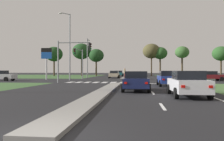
{
  "coord_description": "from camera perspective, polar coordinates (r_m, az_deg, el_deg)",
  "views": [
    {
      "loc": [
        2.37,
        -4.8,
        1.6
      ],
      "look_at": [
        -2.03,
        35.91,
        1.55
      ],
      "focal_mm": 36.66,
      "sensor_mm": 36.0,
      "label": 1
    }
  ],
  "objects": [
    {
      "name": "ground_plane",
      "position": [
        34.92,
        2.27,
        -2.56
      ],
      "size": [
        200.0,
        200.0,
        0.0
      ],
      "primitive_type": "plane",
      "color": "black"
    },
    {
      "name": "grass_verge_far_left",
      "position": [
        65.54,
        -19.0,
        -1.33
      ],
      "size": [
        35.0,
        35.0,
        0.01
      ],
      "primitive_type": "cube",
      "color": "#385B2D",
      "rests_on": "ground"
    },
    {
      "name": "median_island_near",
      "position": [
        16.05,
        -2.35,
        -5.4
      ],
      "size": [
        1.2,
        22.0,
        0.14
      ],
      "primitive_type": "cube",
      "color": "gray",
      "rests_on": "ground"
    },
    {
      "name": "median_island_far",
      "position": [
        59.87,
        3.9,
        -1.39
      ],
      "size": [
        1.2,
        36.0,
        0.14
      ],
      "primitive_type": "cube",
      "color": "#ADA89E",
      "rests_on": "ground"
    },
    {
      "name": "lane_dash_near",
      "position": [
        10.41,
        12.49,
        -8.76
      ],
      "size": [
        0.14,
        2.0,
        0.01
      ],
      "primitive_type": "cube",
      "color": "silver",
      "rests_on": "ground"
    },
    {
      "name": "lane_dash_second",
      "position": [
        16.34,
        10.16,
        -5.54
      ],
      "size": [
        0.14,
        2.0,
        0.01
      ],
      "primitive_type": "cube",
      "color": "silver",
      "rests_on": "ground"
    },
    {
      "name": "lane_dash_third",
      "position": [
        22.31,
        9.08,
        -4.03
      ],
      "size": [
        0.14,
        2.0,
        0.01
      ],
      "primitive_type": "cube",
      "color": "silver",
      "rests_on": "ground"
    },
    {
      "name": "edge_line_right",
      "position": [
        17.46,
        21.1,
        -5.18
      ],
      "size": [
        0.14,
        24.0,
        0.01
      ],
      "primitive_type": "cube",
      "color": "silver",
      "rests_on": "ground"
    },
    {
      "name": "stop_bar_near",
      "position": [
        27.89,
        9.12,
        -3.21
      ],
      "size": [
        6.4,
        0.5,
        0.01
      ],
      "primitive_type": "cube",
      "color": "silver",
      "rests_on": "ground"
    },
    {
      "name": "crosswalk_bar_near",
      "position": [
        30.92,
        -10.33,
        -2.89
      ],
      "size": [
        0.7,
        2.8,
        0.01
      ],
      "primitive_type": "cube",
      "color": "silver",
      "rests_on": "ground"
    },
    {
      "name": "crosswalk_bar_second",
      "position": [
        30.61,
        -8.26,
        -2.92
      ],
      "size": [
        0.7,
        2.8,
        0.01
      ],
      "primitive_type": "cube",
      "color": "silver",
      "rests_on": "ground"
    },
    {
      "name": "crosswalk_bar_third",
      "position": [
        30.34,
        -6.16,
        -2.94
      ],
      "size": [
        0.7,
        2.8,
        0.01
      ],
      "primitive_type": "cube",
      "color": "silver",
      "rests_on": "ground"
    },
    {
      "name": "crosswalk_bar_fourth",
      "position": [
        30.12,
        -4.02,
        -2.97
      ],
      "size": [
        0.7,
        2.8,
        0.01
      ],
      "primitive_type": "cube",
      "color": "silver",
      "rests_on": "ground"
    },
    {
      "name": "crosswalk_bar_fifth",
      "position": [
        29.94,
        -1.85,
        -2.98
      ],
      "size": [
        0.7,
        2.8,
        0.01
      ],
      "primitive_type": "cube",
      "color": "silver",
      "rests_on": "ground"
    },
    {
      "name": "crosswalk_bar_sixth",
      "position": [
        29.8,
        0.35,
        -3.0
      ],
      "size": [
        0.7,
        2.8,
        0.01
      ],
      "primitive_type": "cube",
      "color": "silver",
      "rests_on": "ground"
    },
    {
      "name": "crosswalk_bar_seventh",
      "position": [
        29.7,
        2.56,
        -3.01
      ],
      "size": [
        0.7,
        2.8,
        0.01
      ],
      "primitive_type": "cube",
      "color": "silver",
      "rests_on": "ground"
    },
    {
      "name": "crosswalk_bar_eighth",
      "position": [
        29.65,
        4.78,
        -3.01
      ],
      "size": [
        0.7,
        2.8,
        0.01
      ],
      "primitive_type": "cube",
      "color": "silver",
      "rests_on": "ground"
    },
    {
      "name": "car_teal_near",
      "position": [
        61.79,
        1.82,
        -0.7
      ],
      "size": [
        2.02,
        4.35,
        1.49
      ],
      "rotation": [
        0.0,
        0.0,
        3.14
      ],
      "color": "#19565B",
      "rests_on": "ground"
    },
    {
      "name": "car_navy_second",
      "position": [
        17.8,
        6.0,
        -2.57
      ],
      "size": [
        2.08,
        4.35,
        1.52
      ],
      "color": "#161E47",
      "rests_on": "ground"
    },
    {
      "name": "car_white_third",
      "position": [
        14.74,
        18.3,
        -3.05
      ],
      "size": [
        2.04,
        4.51,
        1.57
      ],
      "color": "silver",
      "rests_on": "ground"
    },
    {
      "name": "car_beige_fourth",
      "position": [
        46.88,
        0.57,
        -0.94
      ],
      "size": [
        2.03,
        4.63,
        1.5
      ],
      "rotation": [
        0.0,
        0.0,
        3.14
      ],
      "color": "#BCAD8E",
      "rests_on": "ground"
    },
    {
      "name": "car_blue_fifth",
      "position": [
        23.93,
        13.83,
        -1.87
      ],
      "size": [
        2.08,
        4.32,
        1.55
      ],
      "color": "navy",
      "rests_on": "ground"
    },
    {
      "name": "car_maroon_sixth",
      "position": [
        37.45,
        23.13,
        -1.23
      ],
      "size": [
        4.53,
        1.97,
        1.47
      ],
      "rotation": [
        0.0,
        0.0,
        -1.57
      ],
      "color": "maroon",
      "rests_on": "ground"
    },
    {
      "name": "car_silver_seventh",
      "position": [
        38.38,
        -26.1,
        -1.14
      ],
      "size": [
        4.53,
        2.05,
        1.56
      ],
      "rotation": [
        0.0,
        0.0,
        -1.57
      ],
      "color": "#B7B7BC",
      "rests_on": "ground"
    },
    {
      "name": "traffic_signal_near_left",
      "position": [
        29.48,
        -10.3,
        4.13
      ],
      "size": [
        4.45,
        0.32,
        5.35
      ],
      "color": "gray",
      "rests_on": "ground"
    },
    {
      "name": "traffic_signal_far_left",
      "position": [
        40.54,
        -8.09,
        3.18
      ],
      "size": [
        0.32,
        5.77,
        5.41
      ],
      "color": "gray",
      "rests_on": "ground"
    },
    {
      "name": "street_lamp_second",
      "position": [
        36.95,
        -10.66,
        6.58
      ],
      "size": [
        1.46,
        1.55,
        10.53
      ],
      "color": "gray",
      "rests_on": "ground"
    },
    {
      "name": "street_lamp_third",
      "position": [
        49.61,
        -6.13,
        3.68
      ],
      "size": [
        0.56,
        1.97,
        8.43
      ],
      "color": "gray",
      "rests_on": "ground"
    },
    {
      "name": "pedestrian_at_median",
      "position": [
        45.08,
        3.18,
        -0.3
      ],
      "size": [
        0.34,
        0.34,
        1.91
      ],
      "rotation": [
        0.0,
        0.0,
        0.95
      ],
      "color": "maroon",
      "rests_on": "median_island_far"
    },
    {
      "name": "fuel_price_totem",
      "position": [
        40.07,
        -16.02,
        3.34
      ],
      "size": [
        1.8,
        0.24,
        5.34
      ],
      "color": "silver",
      "rests_on": "ground"
    },
    {
      "name": "treeline_near",
      "position": [
        66.98,
        -14.25,
        3.95
      ],
      "size": [
        4.88,
        4.88,
        8.24
      ],
      "color": "#423323",
      "rests_on": "ground"
    },
    {
      "name": "treeline_second",
      "position": [
        65.39,
        -7.59,
        4.74
      ],
      "size": [
        5.25,
        5.25,
        9.17
      ],
      "color": "#423323",
      "rests_on": "ground"
    },
    {
      "name": "treeline_third",
      "position": [
        63.52,
        -3.96,
        3.72
      ],
      "size": [
        4.23,
        4.23,
        7.49
      ],
      "color": "#423323",
      "rests_on": "ground"
    },
    {
      "name": "treeline_fourth",
      "position": [
        63.64,
        11.91,
        4.19
      ],
      "size": [
        3.88,
        3.88,
        7.89
      ],
      "color": "#423323",
      "rests_on": "ground"
    },
    {
      "name": "treeline_fifth",
      "position": [
        63.78,
        9.81,
        4.77
      ],
      "size": [
        4.77,
        4.77,
        8.88
      ],
      "color": "#423323",
      "rests_on": "ground"
    },
    {
      "name": "treeline_sixth",
      "position": [
        63.71,
        17.08,
        4.31
      ],
      "size": [
        3.69,
        3.69,
        7.97
      ],
      "color": "#423323",
      "rests_on": "ground"
    },
    {
      "name": "treeline_seventh",
      "position": [
        64.69,
        25.53,
        3.8
      ],
      "size": [
        4.34,
        4.34,
        7.7
      ],
      "color": "#423323",
      "rests_on": "ground"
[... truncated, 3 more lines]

